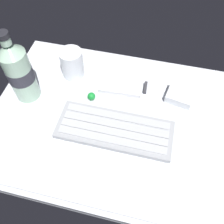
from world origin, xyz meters
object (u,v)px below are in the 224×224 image
at_px(water_bottle, 19,72).
at_px(trackball_mouse, 91,96).
at_px(juice_cup, 72,65).
at_px(charger_block, 180,96).
at_px(keyboard, 115,130).
at_px(handheld_device, 124,84).

bearing_deg(water_bottle, trackball_mouse, 8.03).
bearing_deg(water_bottle, juice_cup, 45.89).
height_order(juice_cup, water_bottle, water_bottle).
relative_size(juice_cup, charger_block, 1.21).
bearing_deg(trackball_mouse, juice_cup, 134.91).
bearing_deg(juice_cup, trackball_mouse, -45.09).
bearing_deg(keyboard, juice_cup, 134.85).
distance_m(handheld_device, charger_block, 0.16).
distance_m(juice_cup, trackball_mouse, 0.11).
height_order(handheld_device, juice_cup, juice_cup).
bearing_deg(handheld_device, juice_cup, 175.54).
xyz_separation_m(handheld_device, trackball_mouse, (-0.08, -0.07, 0.00)).
height_order(charger_block, trackball_mouse, charger_block).
height_order(keyboard, water_bottle, water_bottle).
bearing_deg(water_bottle, handheld_device, 19.61).
height_order(keyboard, juice_cup, juice_cup).
relative_size(handheld_device, trackball_mouse, 5.94).
bearing_deg(charger_block, juice_cup, 176.03).
distance_m(charger_block, trackball_mouse, 0.24).
bearing_deg(keyboard, water_bottle, 166.81).
relative_size(keyboard, water_bottle, 1.40).
height_order(keyboard, charger_block, charger_block).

